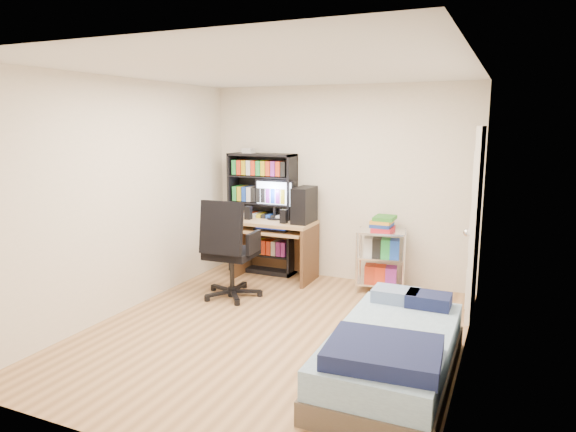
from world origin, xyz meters
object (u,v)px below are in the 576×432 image
at_px(media_shelf, 262,212).
at_px(computer_desk, 284,226).
at_px(office_chair, 230,267).
at_px(bed, 392,354).

xyz_separation_m(media_shelf, computer_desk, (0.39, -0.15, -0.13)).
height_order(media_shelf, computer_desk, media_shelf).
bearing_deg(computer_desk, office_chair, -105.03).
bearing_deg(office_chair, bed, -32.26).
bearing_deg(bed, office_chair, 150.98).
distance_m(computer_desk, bed, 2.94).
relative_size(media_shelf, bed, 0.93).
bearing_deg(bed, computer_desk, 131.62).
xyz_separation_m(media_shelf, bed, (2.31, -2.32, -0.61)).
relative_size(computer_desk, bed, 0.71).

